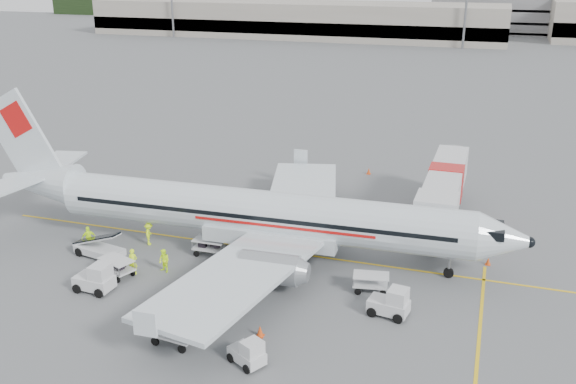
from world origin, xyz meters
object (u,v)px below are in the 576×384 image
at_px(tug_fore, 389,301).
at_px(tug_aft, 94,277).
at_px(jet_bridge, 445,194).
at_px(tug_mid, 247,351).
at_px(belt_loader, 99,239).
at_px(aircraft, 259,183).

xyz_separation_m(tug_fore, tug_aft, (-17.96, -2.79, 0.03)).
distance_m(jet_bridge, tug_fore, 15.68).
bearing_deg(tug_mid, tug_fore, 78.67).
xyz_separation_m(jet_bridge, belt_loader, (-22.14, -13.96, -0.97)).
height_order(belt_loader, tug_fore, belt_loader).
distance_m(tug_fore, tug_aft, 18.18).
relative_size(aircraft, tug_mid, 19.68).
bearing_deg(belt_loader, aircraft, 31.39).
bearing_deg(aircraft, tug_fore, -30.62).
bearing_deg(tug_fore, jet_bridge, 92.39).
height_order(tug_mid, tug_aft, tug_aft).
distance_m(tug_mid, tug_aft, 12.62).
bearing_deg(aircraft, jet_bridge, 39.00).
bearing_deg(tug_aft, tug_mid, -16.95).
distance_m(belt_loader, tug_aft, 5.04).
bearing_deg(tug_aft, belt_loader, 122.50).
distance_m(aircraft, jet_bridge, 15.68).
height_order(aircraft, belt_loader, aircraft).
bearing_deg(tug_fore, tug_mid, -122.31).
relative_size(belt_loader, tug_fore, 2.06).
distance_m(aircraft, tug_fore, 12.15).
relative_size(jet_bridge, tug_mid, 8.88).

